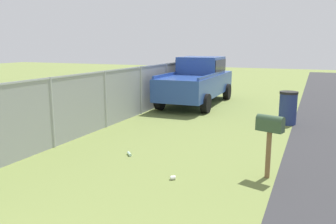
{
  "coord_description": "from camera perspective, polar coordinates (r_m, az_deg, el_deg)",
  "views": [
    {
      "loc": [
        -0.52,
        -2.17,
        2.62
      ],
      "look_at": [
        6.22,
        0.74,
        1.18
      ],
      "focal_mm": 36.56,
      "sensor_mm": 36.0,
      "label": 1
    }
  ],
  "objects": [
    {
      "name": "mailbox",
      "position": [
        6.99,
        16.62,
        -2.56
      ],
      "size": [
        0.35,
        0.56,
        1.28
      ],
      "rotation": [
        0.0,
        0.0,
        -0.3
      ],
      "color": "brown",
      "rests_on": "ground"
    },
    {
      "name": "pickup_truck",
      "position": [
        15.53,
        5.01,
        5.48
      ],
      "size": [
        5.62,
        2.3,
        2.09
      ],
      "rotation": [
        0.0,
        0.0,
        0.02
      ],
      "color": "#284793",
      "rests_on": "ground"
    },
    {
      "name": "trash_bin",
      "position": [
        12.11,
        19.36,
        0.66
      ],
      "size": [
        0.6,
        0.6,
        1.11
      ],
      "color": "navy",
      "rests_on": "ground"
    },
    {
      "name": "fence_section",
      "position": [
        11.12,
        -10.39,
        2.46
      ],
      "size": [
        14.65,
        0.07,
        1.83
      ],
      "color": "#9EA3A8",
      "rests_on": "ground"
    },
    {
      "name": "litter_cup_midfield_a",
      "position": [
        6.89,
        0.81,
        -10.89
      ],
      "size": [
        0.12,
        0.13,
        0.08
      ],
      "primitive_type": "cylinder",
      "rotation": [
        0.0,
        1.57,
        5.38
      ],
      "color": "white",
      "rests_on": "ground"
    },
    {
      "name": "litter_bottle_by_mailbox",
      "position": [
        8.38,
        -6.47,
        -6.95
      ],
      "size": [
        0.21,
        0.2,
        0.07
      ],
      "primitive_type": "cylinder",
      "rotation": [
        0.0,
        1.57,
        3.88
      ],
      "color": "#B2D8BF",
      "rests_on": "ground"
    }
  ]
}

